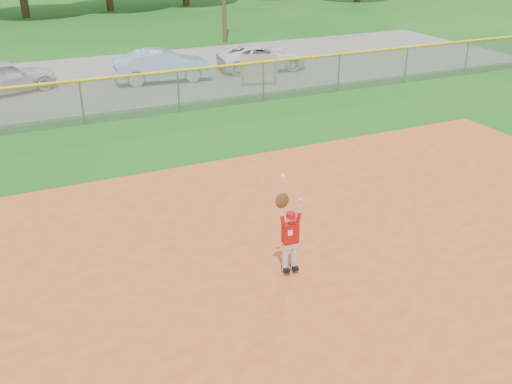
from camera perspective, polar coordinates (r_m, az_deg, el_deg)
ground at (r=11.15m, az=-7.92°, el=-8.07°), size 120.00×120.00×0.00m
clay_infield at (r=8.89m, az=-1.69°, el=-17.66°), size 24.00×16.00×0.04m
parking_strip at (r=25.86m, az=-19.05°, el=10.19°), size 44.00×10.00×0.03m
car_white_a at (r=24.85m, az=-23.95°, el=10.49°), size 4.25×2.83×1.35m
car_blue at (r=25.05m, az=-9.37°, el=12.37°), size 4.18×1.80×1.34m
car_white_b at (r=26.86m, az=0.62°, el=13.33°), size 4.31×2.35×1.15m
sponsor_sign at (r=23.77m, az=0.30°, el=12.52°), size 1.50×0.43×1.36m
outfield_fence at (r=19.87m, az=-17.06°, el=8.87°), size 40.06×0.10×1.55m
ballplayer at (r=10.57m, az=3.32°, el=-4.02°), size 0.54×0.24×2.00m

